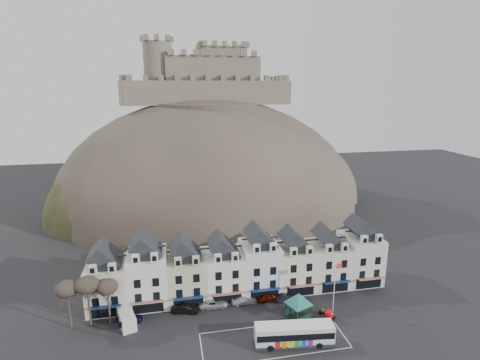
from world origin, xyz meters
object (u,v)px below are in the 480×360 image
car_navy (129,318)px  car_black (185,308)px  flagpole (335,284)px  car_maroon (269,296)px  bus_shelter (299,299)px  white_van (127,319)px  bus (294,333)px  car_silver (213,303)px  red_buoy (329,315)px  car_charcoal (285,297)px  car_white (244,300)px

car_navy → car_black: bearing=-79.6°
flagpole → car_maroon: flagpole is taller
bus_shelter → white_van: size_ratio=1.24×
flagpole → car_maroon: (-9.89, 5.56, -4.48)m
bus → bus_shelter: 6.96m
bus → bus_shelter: size_ratio=1.79×
car_silver → car_maroon: (10.16, 0.09, 0.05)m
bus → car_silver: size_ratio=2.35×
red_buoy → car_black: 24.21m
bus_shelter → car_maroon: bearing=98.1°
flagpole → car_charcoal: 9.74m
car_navy → car_charcoal: bearing=-82.4°
bus_shelter → car_navy: bus_shelter is taller
car_white → white_van: bearing=95.7°
car_navy → car_silver: car_silver is taller
red_buoy → car_silver: 19.79m
bus → car_charcoal: (2.39, 11.54, -1.21)m
bus → car_maroon: bearing=99.2°
car_black → car_white: (10.49, 0.83, -0.08)m
bus → car_white: bearing=119.7°
red_buoy → white_van: bearing=171.0°
white_van → car_maroon: white_van is taller
car_white → red_buoy: bearing=-122.4°
flagpole → car_charcoal: flagpole is taller
red_buoy → car_silver: size_ratio=0.38×
car_navy → car_charcoal: car_navy is taller
bus_shelter → flagpole: flagpole is taller
car_navy → car_white: bearing=-79.8°
white_van → bus_shelter: bearing=-24.1°
car_white → car_maroon: size_ratio=1.03×
car_silver → car_charcoal: (13.07, -0.48, -0.10)m
bus_shelter → car_charcoal: bus_shelter is taller
flagpole → car_silver: 21.27m
flagpole → car_maroon: size_ratio=2.02×
car_silver → car_charcoal: bearing=-89.1°
bus_shelter → red_buoy: bus_shelter is taller
car_black → car_charcoal: size_ratio=1.23×
bus → car_charcoal: bus is taller
bus → car_charcoal: 11.85m
car_navy → car_white: car_navy is taller
bus_shelter → car_silver: (-13.52, 5.91, -2.83)m
car_silver → car_maroon: 10.16m
car_maroon → flagpole: bearing=-123.6°
car_black → red_buoy: bearing=-92.9°
red_buoy → flagpole: flagpole is taller
red_buoy → car_white: 14.87m
car_silver → bus: bearing=-135.4°
bus → car_maroon: size_ratio=2.63×
red_buoy → car_maroon: red_buoy is taller
bus → car_silver: bus is taller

